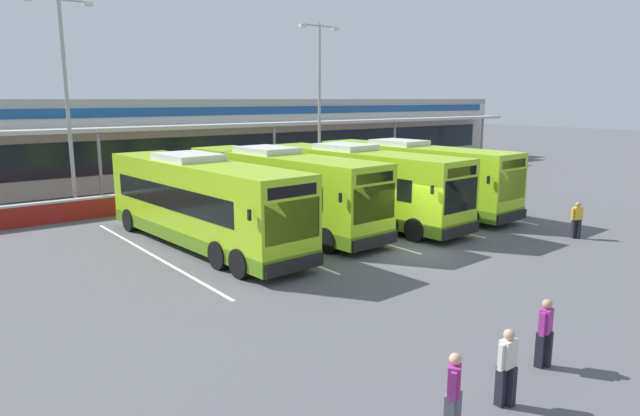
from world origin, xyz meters
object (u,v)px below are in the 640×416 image
at_px(pedestrian_approaching_bus, 454,392).
at_px(pedestrian_child, 577,219).
at_px(coach_bus_centre, 358,185).
at_px(pedestrian_near_bin, 507,365).
at_px(pedestrian_in_dark_coat, 545,331).
at_px(coach_bus_right_centre, 412,177).
at_px(lamp_post_west, 66,93).
at_px(lamp_post_centre, 319,95).
at_px(coach_bus_left_centre, 280,191).
at_px(coach_bus_leftmost, 201,204).

bearing_deg(pedestrian_approaching_bus, pedestrian_child, 20.78).
xyz_separation_m(coach_bus_centre, pedestrian_near_bin, (-9.25, -14.68, -0.91)).
xyz_separation_m(pedestrian_in_dark_coat, pedestrian_near_bin, (-2.12, -0.43, 0.00)).
relative_size(coach_bus_right_centre, lamp_post_west, 1.12).
xyz_separation_m(pedestrian_near_bin, lamp_post_centre, (14.90, 25.07, 5.42)).
bearing_deg(pedestrian_child, lamp_post_centre, 88.18).
distance_m(pedestrian_in_dark_coat, pedestrian_approaching_bus, 3.80).
distance_m(coach_bus_left_centre, lamp_post_centre, 14.31).
height_order(coach_bus_leftmost, pedestrian_approaching_bus, coach_bus_leftmost).
relative_size(coach_bus_left_centre, pedestrian_near_bin, 7.58).
relative_size(coach_bus_right_centre, pedestrian_near_bin, 7.58).
height_order(coach_bus_centre, lamp_post_centre, lamp_post_centre).
bearing_deg(lamp_post_west, lamp_post_centre, 0.10).
xyz_separation_m(pedestrian_in_dark_coat, pedestrian_child, (12.17, 5.61, 0.00)).
bearing_deg(lamp_post_west, coach_bus_leftmost, -76.87).
xyz_separation_m(coach_bus_leftmost, pedestrian_child, (13.44, -8.92, -0.91)).
distance_m(coach_bus_right_centre, pedestrian_in_dark_coat, 18.46).
distance_m(coach_bus_centre, pedestrian_child, 10.05).
distance_m(coach_bus_centre, coach_bus_right_centre, 4.20).
distance_m(coach_bus_left_centre, pedestrian_child, 13.26).
height_order(coach_bus_centre, coach_bus_right_centre, same).
distance_m(pedestrian_in_dark_coat, lamp_post_west, 25.46).
distance_m(pedestrian_in_dark_coat, lamp_post_centre, 28.28).
distance_m(pedestrian_near_bin, lamp_post_centre, 29.66).
relative_size(coach_bus_centre, coach_bus_right_centre, 1.00).
bearing_deg(coach_bus_right_centre, pedestrian_child, -84.55).
bearing_deg(coach_bus_leftmost, pedestrian_child, -33.58).
distance_m(pedestrian_in_dark_coat, pedestrian_child, 13.41).
bearing_deg(coach_bus_centre, lamp_post_centre, 61.47).
distance_m(coach_bus_leftmost, coach_bus_centre, 8.41).
relative_size(pedestrian_near_bin, pedestrian_approaching_bus, 1.00).
bearing_deg(lamp_post_west, coach_bus_centre, -43.92).
relative_size(pedestrian_near_bin, lamp_post_west, 0.15).
relative_size(pedestrian_near_bin, lamp_post_centre, 0.15).
distance_m(coach_bus_leftmost, lamp_post_centre, 17.88).
xyz_separation_m(coach_bus_left_centre, lamp_post_west, (-6.66, 9.44, 4.50)).
xyz_separation_m(coach_bus_left_centre, coach_bus_centre, (4.10, -0.92, 0.00)).
bearing_deg(coach_bus_leftmost, pedestrian_near_bin, -93.24).
height_order(coach_bus_leftmost, pedestrian_child, coach_bus_leftmost).
bearing_deg(pedestrian_child, coach_bus_left_centre, 133.70).
height_order(pedestrian_child, lamp_post_centre, lamp_post_centre).
distance_m(pedestrian_approaching_bus, lamp_post_west, 25.63).
height_order(coach_bus_right_centre, pedestrian_approaching_bus, coach_bus_right_centre).
bearing_deg(coach_bus_left_centre, coach_bus_leftmost, -171.61).
height_order(coach_bus_right_centre, pedestrian_near_bin, coach_bus_right_centre).
bearing_deg(coach_bus_centre, coach_bus_leftmost, 178.08).
bearing_deg(lamp_post_centre, pedestrian_near_bin, -120.72).
xyz_separation_m(coach_bus_right_centre, pedestrian_near_bin, (-13.44, -14.98, -0.91)).
bearing_deg(pedestrian_in_dark_coat, coach_bus_centre, 63.41).
relative_size(pedestrian_child, lamp_post_west, 0.15).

